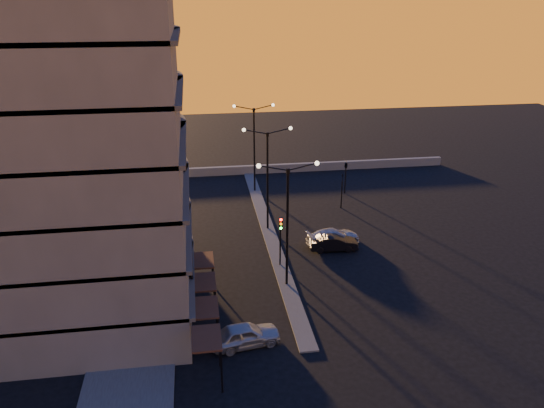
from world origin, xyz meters
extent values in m
plane|color=black|center=(0.00, 0.00, 0.00)|extent=(120.00, 120.00, 0.00)
cube|color=#494947|center=(-10.50, 4.00, 0.06)|extent=(5.00, 40.00, 0.12)
cube|color=#494947|center=(0.00, 10.00, 0.06)|extent=(1.20, 36.00, 0.12)
cube|color=slate|center=(2.00, 26.00, 0.50)|extent=(44.00, 0.50, 1.00)
cylinder|color=#645F58|center=(-14.00, 2.00, 12.50)|extent=(14.00, 14.00, 25.00)
cube|color=#645F58|center=(-14.00, -3.00, 12.50)|extent=(14.00, 10.00, 25.00)
cylinder|color=black|center=(-14.00, 2.00, 1.60)|extent=(14.16, 14.16, 2.40)
cube|color=black|center=(-6.80, -2.00, 3.60)|extent=(0.15, 3.20, 1.20)
cylinder|color=black|center=(0.00, 0.00, 4.50)|extent=(0.18, 0.18, 9.00)
cube|color=black|center=(0.00, 0.00, 8.90)|extent=(0.25, 0.25, 0.35)
sphere|color=#FFE5B2|center=(-2.00, 0.00, 9.35)|extent=(0.32, 0.32, 0.32)
sphere|color=#FFE5B2|center=(2.00, 0.00, 9.35)|extent=(0.32, 0.32, 0.32)
cylinder|color=black|center=(0.00, 10.00, 4.50)|extent=(0.18, 0.18, 9.00)
cube|color=black|center=(0.00, 10.00, 8.90)|extent=(0.25, 0.25, 0.35)
sphere|color=#FFE5B2|center=(-2.00, 10.00, 9.35)|extent=(0.32, 0.32, 0.32)
sphere|color=#FFE5B2|center=(2.00, 10.00, 9.35)|extent=(0.32, 0.32, 0.32)
cylinder|color=black|center=(0.00, 20.00, 4.50)|extent=(0.18, 0.18, 9.00)
cube|color=black|center=(0.00, 20.00, 8.90)|extent=(0.25, 0.25, 0.35)
sphere|color=#FFE5B2|center=(-2.00, 20.00, 9.35)|extent=(0.32, 0.32, 0.32)
sphere|color=#FFE5B2|center=(2.00, 20.00, 9.35)|extent=(0.32, 0.32, 0.32)
cylinder|color=black|center=(0.00, 3.00, 1.60)|extent=(0.12, 0.12, 3.20)
cube|color=black|center=(0.00, 2.82, 3.75)|extent=(0.28, 0.16, 1.00)
sphere|color=#FF0C05|center=(0.00, 2.72, 4.10)|extent=(0.20, 0.20, 0.20)
sphere|color=orange|center=(0.00, 2.72, 3.75)|extent=(0.20, 0.20, 0.20)
sphere|color=#0CFF26|center=(0.00, 2.72, 3.40)|extent=(0.20, 0.20, 0.20)
cylinder|color=black|center=(8.00, 14.00, 1.40)|extent=(0.12, 0.12, 2.80)
imported|color=black|center=(8.00, 14.00, 3.20)|extent=(0.13, 0.16, 0.80)
cylinder|color=black|center=(9.50, 18.00, 1.40)|extent=(0.12, 0.12, 2.80)
imported|color=black|center=(9.50, 18.00, 3.20)|extent=(0.42, 1.99, 0.80)
imported|color=#AEB2B6|center=(-3.72, -6.64, 0.73)|extent=(4.49, 2.39, 1.45)
imported|color=black|center=(4.88, 5.11, 0.67)|extent=(4.16, 1.67, 1.34)
imported|color=#B0B4B8|center=(5.13, 6.18, 0.69)|extent=(5.04, 3.00, 1.37)
camera|label=1|loc=(-6.11, -33.60, 20.25)|focal=35.00mm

